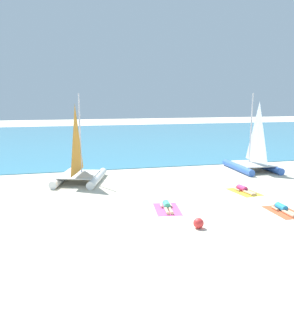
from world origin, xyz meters
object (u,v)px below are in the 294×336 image
(sailboat_blue, at_px, (253,159))
(beach_ball, at_px, (198,223))
(sunbather_left, at_px, (167,206))
(sailboat_white, at_px, (79,169))
(sunbather_right, at_px, (283,209))
(towel_left, at_px, (167,209))
(towel_middle, at_px, (244,192))
(sunbather_middle, at_px, (244,189))
(towel_right, at_px, (284,212))

(sailboat_blue, height_order, beach_ball, sailboat_blue)
(sailboat_blue, xyz_separation_m, sunbather_left, (-8.36, -6.83, -0.66))
(sailboat_white, relative_size, sunbather_right, 3.34)
(towel_left, distance_m, sunbather_left, 0.14)
(sailboat_blue, distance_m, towel_left, 10.87)
(towel_middle, relative_size, beach_ball, 4.60)
(sailboat_white, bearing_deg, sailboat_blue, 20.20)
(sailboat_blue, distance_m, beach_ball, 12.33)
(sunbather_left, height_order, beach_ball, beach_ball)
(towel_left, relative_size, sunbather_left, 1.21)
(towel_middle, bearing_deg, towel_left, -159.43)
(sailboat_blue, xyz_separation_m, towel_left, (-8.37, -6.89, -0.78))
(towel_middle, bearing_deg, sunbather_left, -160.07)
(beach_ball, bearing_deg, sunbather_left, 99.98)
(towel_middle, bearing_deg, beach_ball, -135.30)
(towel_middle, relative_size, sunbather_right, 1.22)
(sunbather_middle, bearing_deg, sailboat_white, 145.09)
(sailboat_white, height_order, towel_middle, sailboat_white)
(towel_left, bearing_deg, towel_middle, 20.57)
(sailboat_blue, xyz_separation_m, beach_ball, (-7.90, -9.45, -0.58))
(sunbather_middle, bearing_deg, sunbather_left, -166.59)
(sailboat_white, bearing_deg, beach_ball, -48.20)
(sailboat_blue, relative_size, sunbather_middle, 3.37)
(sailboat_blue, xyz_separation_m, towel_middle, (-3.45, -5.05, -0.78))
(sunbather_right, distance_m, beach_ball, 4.56)
(towel_left, bearing_deg, sunbather_right, -17.61)
(sailboat_white, bearing_deg, sunbather_left, -42.98)
(towel_middle, relative_size, sunbather_middle, 1.21)
(towel_right, relative_size, beach_ball, 4.60)
(sailboat_blue, distance_m, towel_right, 9.23)
(beach_ball, bearing_deg, sunbather_middle, 45.18)
(sailboat_white, xyz_separation_m, sunbather_right, (8.46, -7.90, -0.65))
(towel_left, xyz_separation_m, beach_ball, (0.47, -2.55, 0.20))
(sailboat_blue, height_order, sunbather_right, sailboat_blue)
(sunbather_right, bearing_deg, sailboat_white, 137.98)
(sailboat_blue, xyz_separation_m, sunbather_right, (-3.45, -8.46, -0.66))
(sunbather_left, bearing_deg, towel_right, -10.66)
(towel_middle, bearing_deg, towel_right, -89.96)
(sunbather_right, height_order, beach_ball, beach_ball)
(towel_left, distance_m, towel_right, 5.18)
(sailboat_white, height_order, sunbather_middle, sailboat_white)
(sailboat_white, distance_m, beach_ball, 9.77)
(towel_left, relative_size, beach_ball, 4.60)
(sunbather_middle, bearing_deg, sunbather_right, -97.03)
(sailboat_blue, height_order, sunbather_middle, sailboat_blue)
(sunbather_left, bearing_deg, sailboat_blue, 47.64)
(towel_right, bearing_deg, towel_middle, 90.04)
(towel_left, relative_size, towel_right, 1.00)
(towel_left, distance_m, beach_ball, 2.60)
(towel_middle, xyz_separation_m, sunbather_middle, (-0.01, 0.07, 0.13))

